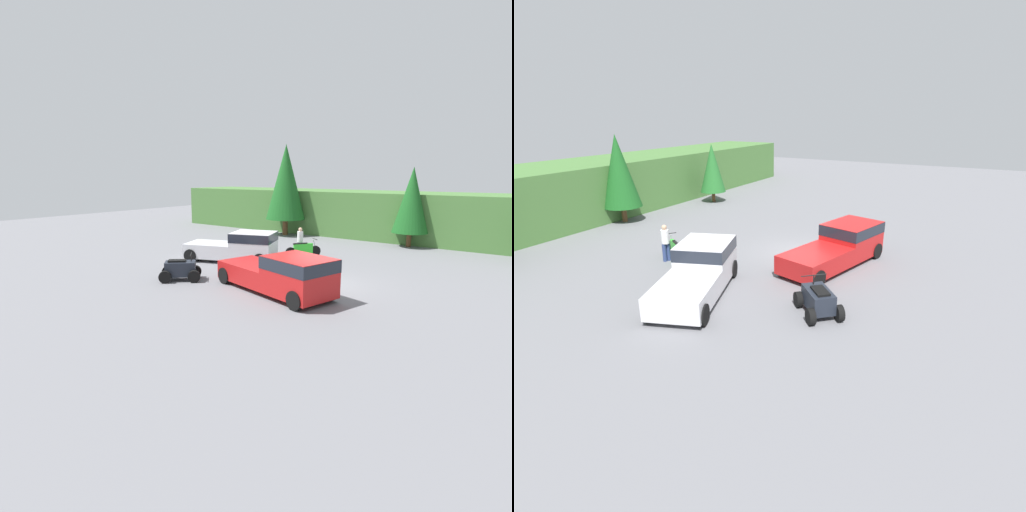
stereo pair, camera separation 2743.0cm
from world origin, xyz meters
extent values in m
plane|color=slate|center=(0.00, 0.00, 0.00)|extent=(80.00, 80.00, 0.00)
cube|color=#477538|center=(0.00, 16.00, 1.81)|extent=(44.00, 6.00, 3.61)
cylinder|color=brown|center=(-9.75, 12.03, 0.66)|extent=(0.44, 0.44, 1.33)
cone|color=#19561E|center=(-9.75, 12.03, 4.36)|extent=(3.25, 3.25, 6.06)
cylinder|color=brown|center=(0.24, 12.60, 0.50)|extent=(0.33, 0.33, 0.99)
cone|color=#19561E|center=(0.24, 12.60, 3.25)|extent=(2.43, 2.43, 4.52)
cube|color=red|center=(0.49, -2.54, 0.99)|extent=(3.02, 2.64, 1.56)
cube|color=#1E232D|center=(0.49, -2.54, 1.50)|extent=(3.04, 2.66, 0.50)
cube|color=red|center=(-2.28, -1.81, 0.62)|extent=(3.57, 2.78, 0.82)
cylinder|color=black|center=(1.50, -1.84, 0.38)|extent=(0.81, 0.46, 0.76)
cylinder|color=black|center=(1.02, -3.65, 0.38)|extent=(0.81, 0.46, 0.76)
cylinder|color=black|center=(-3.09, -0.63, 0.38)|extent=(0.81, 0.46, 0.76)
cylinder|color=black|center=(-3.57, -2.44, 0.38)|extent=(0.81, 0.46, 0.76)
cube|color=silver|center=(-5.23, 1.89, 0.99)|extent=(2.89, 2.71, 1.56)
cube|color=#1E232D|center=(-5.23, 1.89, 1.50)|extent=(2.92, 2.73, 0.50)
cube|color=silver|center=(-7.68, 1.02, 0.62)|extent=(3.38, 2.88, 0.82)
cylinder|color=black|center=(-4.90, 3.00, 0.38)|extent=(0.81, 0.52, 0.76)
cylinder|color=black|center=(-4.28, 1.23, 0.38)|extent=(0.81, 0.52, 0.76)
cylinder|color=black|center=(-8.88, 1.59, 0.38)|extent=(0.81, 0.52, 0.76)
cylinder|color=black|center=(-8.25, -0.18, 0.38)|extent=(0.81, 0.52, 0.76)
cylinder|color=black|center=(-3.26, 5.57, 0.34)|extent=(0.46, 0.62, 0.68)
cylinder|color=black|center=(-4.18, 4.17, 0.34)|extent=(0.46, 0.62, 0.68)
cube|color=green|center=(-3.72, 4.87, 0.53)|extent=(0.82, 1.13, 0.65)
cylinder|color=#B7B7BC|center=(-3.29, 5.52, 0.72)|extent=(0.20, 0.26, 0.74)
cylinder|color=black|center=(-3.29, 5.52, 1.10)|extent=(0.52, 0.36, 0.04)
cube|color=black|center=(-3.84, 4.70, 0.88)|extent=(0.62, 0.84, 0.06)
cylinder|color=black|center=(-5.51, -2.46, 0.29)|extent=(0.58, 0.56, 0.58)
cylinder|color=black|center=(-4.82, -3.21, 0.29)|extent=(0.58, 0.56, 0.58)
cylinder|color=black|center=(-6.51, -3.37, 0.29)|extent=(0.58, 0.56, 0.58)
cylinder|color=black|center=(-5.82, -4.12, 0.29)|extent=(0.58, 0.56, 0.58)
cube|color=#1E232D|center=(-5.67, -3.29, 0.57)|extent=(1.59, 1.55, 0.69)
cylinder|color=black|center=(-5.28, -2.94, 1.09)|extent=(0.07, 0.07, 0.35)
cylinder|color=black|center=(-5.28, -2.94, 1.26)|extent=(0.68, 0.74, 0.04)
cube|color=black|center=(-5.78, -3.39, 0.95)|extent=(0.92, 0.89, 0.08)
cylinder|color=navy|center=(-4.19, 5.15, 0.44)|extent=(0.24, 0.24, 0.89)
cylinder|color=navy|center=(-4.00, 5.08, 0.44)|extent=(0.24, 0.24, 0.89)
cylinder|color=white|center=(-4.10, 5.12, 1.22)|extent=(0.48, 0.48, 0.67)
sphere|color=tan|center=(-4.10, 5.12, 1.67)|extent=(0.31, 0.31, 0.24)
camera|label=1|loc=(8.52, -15.85, 5.01)|focal=28.00mm
camera|label=2|loc=(-17.64, -7.79, 6.77)|focal=28.00mm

